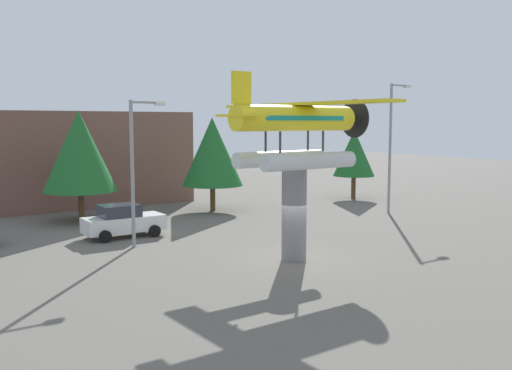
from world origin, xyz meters
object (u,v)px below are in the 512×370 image
Objects in this scene: display_pedestal at (294,214)px; tree_center_back at (212,152)px; streetlight_primary at (136,161)px; car_mid_white at (123,221)px; storefront_building at (86,159)px; floatplane_monument at (297,129)px; tree_east at (79,151)px; streetlight_secondary at (392,139)px; tree_far_east at (354,153)px.

tree_center_back reaches higher than display_pedestal.
tree_center_back is at bearing 42.12° from streetlight_primary.
streetlight_primary reaches higher than tree_center_back.
storefront_building is at bearing 80.45° from car_mid_white.
car_mid_white is at bearing 114.36° from floatplane_monument.
car_mid_white is 6.94m from tree_east.
floatplane_monument is at bearing -152.85° from streetlight_secondary.
streetlight_primary is 1.11× the size of tree_center_back.
display_pedestal is at bearing -72.48° from tree_east.
car_mid_white is 0.28× the size of storefront_building.
tree_far_east is at bearing 18.60° from streetlight_primary.
storefront_building is 7.38m from tree_east.
car_mid_white is at bearing 173.00° from streetlight_secondary.
streetlight_secondary is at bearing -24.07° from tree_east.
display_pedestal is 21.57m from tree_far_east.
floatplane_monument is 8.21m from streetlight_primary.
tree_center_back is at bearing -4.99° from tree_east.
display_pedestal is at bearing -105.78° from tree_center_back.
streetlight_secondary is (13.61, 6.92, 2.91)m from display_pedestal.
streetlight_primary is (-4.64, 6.50, 2.14)m from display_pedestal.
tree_east is 1.25× the size of tree_far_east.
storefront_building reaches higher than tree_east.
car_mid_white is at bearing -167.87° from tree_far_east.
display_pedestal is at bearing -180.00° from floatplane_monument.
floatplane_monument is (0.13, 0.00, 3.72)m from display_pedestal.
display_pedestal is 0.60× the size of tree_east.
tree_east is (-0.37, 6.00, 3.47)m from car_mid_white.
storefront_building reaches higher than display_pedestal.
tree_east is at bearing 176.04° from tree_far_east.
floatplane_monument is 22.25m from storefront_building.
floatplane_monument is 21.51m from tree_far_east.
streetlight_secondary is 21.94m from storefront_building.
tree_east is (-0.14, 8.63, 0.15)m from streetlight_primary.
streetlight_secondary reaches higher than tree_far_east.
floatplane_monument is at bearing -53.71° from streetlight_primary.
streetlight_primary is at bearing 124.20° from floatplane_monument.
storefront_building is 2.74× the size of tree_far_east.
storefront_building is at bearing 129.53° from tree_center_back.
streetlight_primary is (-0.23, -2.63, 3.32)m from car_mid_white.
display_pedestal reaches higher than car_mid_white.
streetlight_secondary is at bearing -114.06° from tree_far_east.
storefront_building reaches higher than tree_center_back.
streetlight_primary reaches higher than display_pedestal.
tree_east is at bearing 175.01° from tree_center_back.
display_pedestal is 0.48× the size of streetlight_secondary.
streetlight_secondary reaches higher than streetlight_primary.
car_mid_white is 10.46m from tree_center_back.
tree_east is at bearing 93.52° from car_mid_white.
tree_east reaches higher than display_pedestal.
tree_east is at bearing 90.93° from streetlight_primary.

